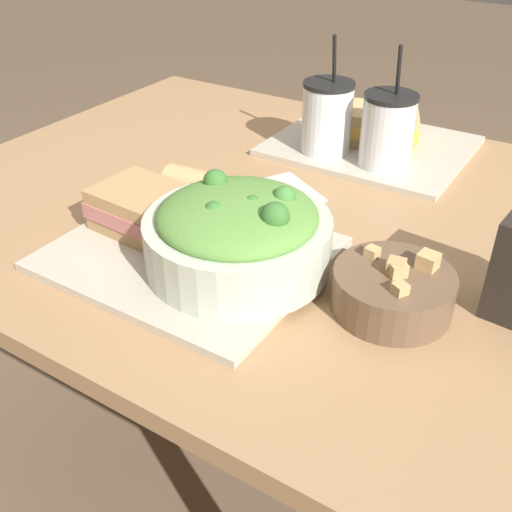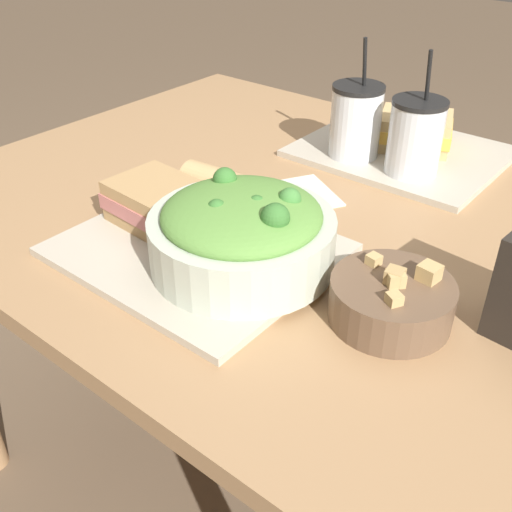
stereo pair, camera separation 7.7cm
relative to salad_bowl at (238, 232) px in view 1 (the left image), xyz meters
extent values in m
plane|color=brown|center=(-0.11, 0.21, -0.77)|extent=(12.00, 12.00, 0.00)
cube|color=#A37A51|center=(-0.11, 0.21, -0.08)|extent=(1.10, 0.94, 0.03)
cylinder|color=#A37A51|center=(-0.60, 0.62, -0.43)|extent=(0.06, 0.06, 0.67)
cube|color=#BCB29E|center=(-0.08, -0.01, -0.06)|extent=(0.37, 0.31, 0.01)
cube|color=#BCB29E|center=(-0.02, 0.50, -0.06)|extent=(0.37, 0.31, 0.01)
cylinder|color=beige|center=(0.00, 0.00, -0.02)|extent=(0.25, 0.25, 0.07)
ellipsoid|color=#5B8E3D|center=(0.00, 0.00, 0.03)|extent=(0.21, 0.21, 0.05)
sphere|color=#427F38|center=(0.04, 0.05, 0.04)|extent=(0.03, 0.03, 0.03)
sphere|color=#38702D|center=(-0.06, 0.03, 0.05)|extent=(0.03, 0.03, 0.03)
sphere|color=#38702D|center=(0.02, 0.01, 0.04)|extent=(0.02, 0.02, 0.02)
sphere|color=#38702D|center=(0.06, -0.01, 0.05)|extent=(0.04, 0.04, 0.04)
sphere|color=#38702D|center=(-0.02, -0.03, 0.04)|extent=(0.03, 0.03, 0.03)
cube|color=beige|center=(0.02, 0.00, 0.03)|extent=(0.05, 0.04, 0.01)
cube|color=beige|center=(-0.01, 0.06, 0.03)|extent=(0.04, 0.04, 0.01)
cube|color=beige|center=(0.00, -0.02, 0.03)|extent=(0.05, 0.05, 0.01)
cylinder|color=brown|center=(0.21, 0.03, -0.04)|extent=(0.15, 0.15, 0.05)
cylinder|color=#4C2814|center=(0.21, 0.03, -0.02)|extent=(0.14, 0.14, 0.01)
cube|color=tan|center=(0.21, 0.04, 0.00)|extent=(0.02, 0.02, 0.02)
cube|color=tan|center=(0.21, 0.03, 0.00)|extent=(0.03, 0.03, 0.02)
cube|color=tan|center=(0.23, 0.00, 0.00)|extent=(0.02, 0.02, 0.02)
cube|color=tan|center=(0.17, 0.05, 0.00)|extent=(0.02, 0.02, 0.02)
cube|color=tan|center=(0.24, 0.07, 0.00)|extent=(0.03, 0.03, 0.02)
cube|color=tan|center=(-0.18, 0.01, -0.04)|extent=(0.14, 0.12, 0.02)
cube|color=#C1706B|center=(-0.18, 0.01, -0.02)|extent=(0.14, 0.12, 0.02)
cube|color=tan|center=(-0.18, 0.01, 0.00)|extent=(0.14, 0.12, 0.02)
cylinder|color=tan|center=(-0.12, 0.12, -0.02)|extent=(0.18, 0.07, 0.06)
cylinder|color=beige|center=(-0.03, 0.12, -0.02)|extent=(0.01, 0.05, 0.05)
cube|color=tan|center=(-0.01, 0.53, -0.04)|extent=(0.17, 0.15, 0.02)
cube|color=#EFB742|center=(-0.01, 0.53, -0.02)|extent=(0.17, 0.16, 0.02)
cube|color=tan|center=(-0.01, 0.53, 0.00)|extent=(0.17, 0.15, 0.02)
cylinder|color=silver|center=(-0.08, 0.42, 0.01)|extent=(0.09, 0.09, 0.13)
cylinder|color=black|center=(-0.08, 0.42, 0.00)|extent=(0.08, 0.08, 0.10)
cylinder|color=black|center=(-0.08, 0.42, 0.08)|extent=(0.10, 0.10, 0.01)
cylinder|color=black|center=(-0.07, 0.42, 0.12)|extent=(0.01, 0.02, 0.09)
cylinder|color=silver|center=(0.04, 0.42, 0.01)|extent=(0.09, 0.09, 0.12)
cylinder|color=maroon|center=(0.04, 0.42, 0.00)|extent=(0.08, 0.08, 0.10)
cylinder|color=black|center=(0.04, 0.42, 0.08)|extent=(0.10, 0.10, 0.01)
cylinder|color=black|center=(0.05, 0.42, 0.12)|extent=(0.01, 0.02, 0.09)
cube|color=silver|center=(-0.06, 0.25, -0.06)|extent=(0.15, 0.14, 0.00)
camera|label=1|loc=(0.39, -0.57, 0.41)|focal=42.00mm
camera|label=2|loc=(0.45, -0.52, 0.41)|focal=42.00mm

